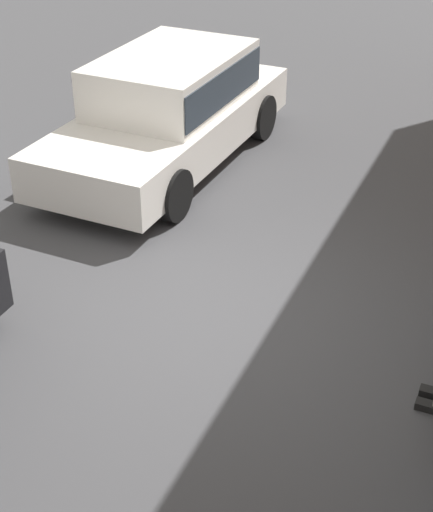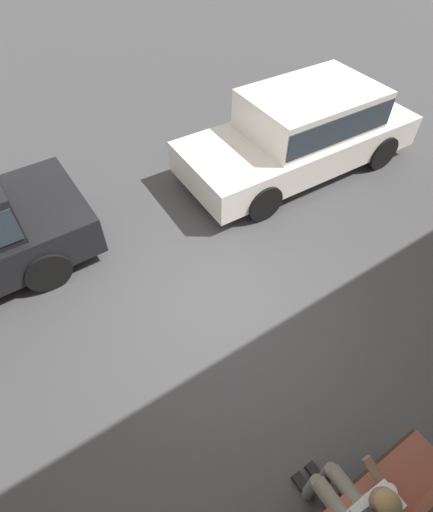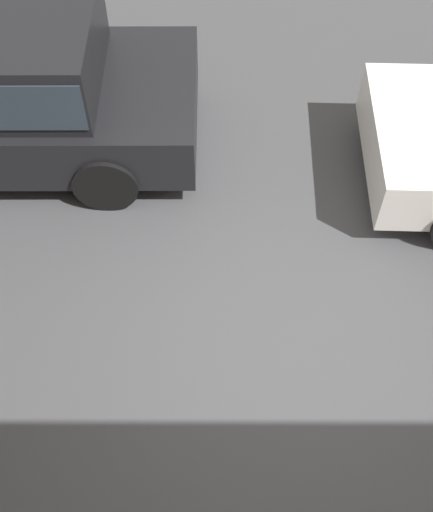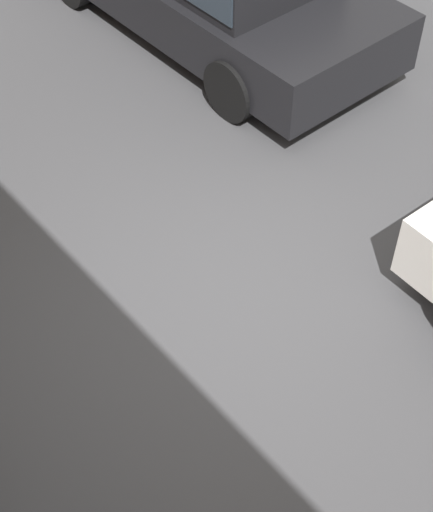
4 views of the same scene
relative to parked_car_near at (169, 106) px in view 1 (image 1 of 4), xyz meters
name	(u,v)px [view 1 (image 1 of 4)]	position (x,y,z in m)	size (l,w,h in m)	color
ground_plane	(207,313)	(3.08, 1.92, -0.80)	(60.00, 60.00, 0.00)	#424244
parked_car_near	(169,106)	(0.00, 0.00, 0.00)	(4.45, 1.94, 1.47)	white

